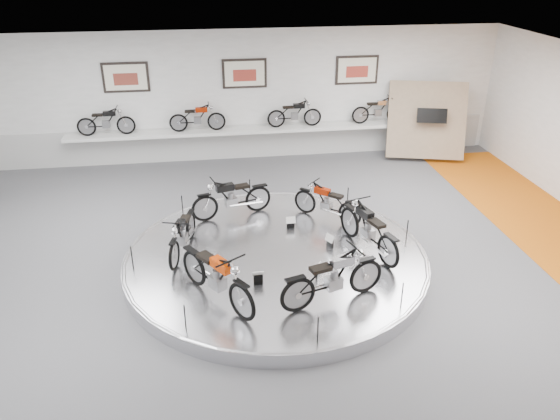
{
  "coord_description": "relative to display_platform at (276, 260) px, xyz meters",
  "views": [
    {
      "loc": [
        -1.39,
        -9.6,
        6.23
      ],
      "look_at": [
        0.13,
        0.6,
        1.18
      ],
      "focal_mm": 35.0,
      "sensor_mm": 36.0,
      "label": 1
    }
  ],
  "objects": [
    {
      "name": "bike_a",
      "position": [
        1.43,
        1.43,
        0.6
      ],
      "size": [
        1.49,
        1.43,
        0.9
      ],
      "primitive_type": null,
      "rotation": [
        0.0,
        0.0,
        2.4
      ],
      "color": "#911B02",
      "rests_on": "display_platform"
    },
    {
      "name": "floor",
      "position": [
        0.0,
        -0.3,
        -0.15
      ],
      "size": [
        16.0,
        16.0,
        0.0
      ],
      "primitive_type": "plane",
      "color": "#525254",
      "rests_on": "ground"
    },
    {
      "name": "bike_f",
      "position": [
        1.95,
        -0.16,
        0.68
      ],
      "size": [
        1.15,
        1.91,
        1.06
      ],
      "primitive_type": null,
      "rotation": [
        0.0,
        0.0,
        8.16
      ],
      "color": "black",
      "rests_on": "display_platform"
    },
    {
      "name": "display_platform",
      "position": [
        0.0,
        0.0,
        0.0
      ],
      "size": [
        6.4,
        6.4,
        0.3
      ],
      "primitive_type": "cylinder",
      "color": "silver",
      "rests_on": "floor"
    },
    {
      "name": "poster_left",
      "position": [
        -3.5,
        6.66,
        2.55
      ],
      "size": [
        1.35,
        0.06,
        0.88
      ],
      "primitive_type": "cube",
      "color": "white",
      "rests_on": "wall_back"
    },
    {
      "name": "bike_c",
      "position": [
        -1.94,
        0.32,
        0.62
      ],
      "size": [
        0.95,
        1.68,
        0.93
      ],
      "primitive_type": null,
      "rotation": [
        0.0,
        0.0,
        4.45
      ],
      "color": "black",
      "rests_on": "display_platform"
    },
    {
      "name": "poster_right",
      "position": [
        3.5,
        6.66,
        2.55
      ],
      "size": [
        1.35,
        0.06,
        0.88
      ],
      "primitive_type": "cube",
      "color": "white",
      "rests_on": "wall_back"
    },
    {
      "name": "shelf_bike_d",
      "position": [
        4.2,
        6.4,
        1.27
      ],
      "size": [
        1.22,
        0.43,
        0.73
      ],
      "primitive_type": null,
      "color": "#A5A5AA",
      "rests_on": "shelf"
    },
    {
      "name": "bike_d",
      "position": [
        -1.3,
        -1.51,
        0.69
      ],
      "size": [
        1.56,
        1.9,
        1.09
      ],
      "primitive_type": null,
      "rotation": [
        0.0,
        0.0,
        5.29
      ],
      "color": "#B62E00",
      "rests_on": "display_platform"
    },
    {
      "name": "dado_band",
      "position": [
        0.0,
        6.68,
        0.4
      ],
      "size": [
        15.68,
        0.04,
        1.1
      ],
      "primitive_type": "cube",
      "color": "#BCBCBA",
      "rests_on": "floor"
    },
    {
      "name": "platform_rim",
      "position": [
        0.0,
        0.0,
        0.12
      ],
      "size": [
        6.4,
        6.4,
        0.1
      ],
      "primitive_type": "torus",
      "color": "#B2B2BA",
      "rests_on": "display_platform"
    },
    {
      "name": "bike_b",
      "position": [
        -0.79,
        1.93,
        0.65
      ],
      "size": [
        1.79,
        1.02,
        1.0
      ],
      "primitive_type": null,
      "rotation": [
        0.0,
        0.0,
        3.41
      ],
      "color": "black",
      "rests_on": "display_platform"
    },
    {
      "name": "shelf_bike_c",
      "position": [
        1.5,
        6.4,
        1.27
      ],
      "size": [
        1.22,
        0.43,
        0.73
      ],
      "primitive_type": null,
      "color": "black",
      "rests_on": "shelf"
    },
    {
      "name": "display_panel",
      "position": [
        5.6,
        5.8,
        1.1
      ],
      "size": [
        2.56,
        1.52,
        2.3
      ],
      "primitive_type": "cube",
      "rotation": [
        -0.35,
        0.0,
        -0.26
      ],
      "color": "#9A8165",
      "rests_on": "floor"
    },
    {
      "name": "shelf_bike_b",
      "position": [
        -1.5,
        6.4,
        1.27
      ],
      "size": [
        1.22,
        0.43,
        0.73
      ],
      "primitive_type": null,
      "color": "#911B02",
      "rests_on": "shelf"
    },
    {
      "name": "bike_e",
      "position": [
        0.78,
        -1.85,
        0.67
      ],
      "size": [
        1.89,
        1.11,
        1.05
      ],
      "primitive_type": null,
      "rotation": [
        0.0,
        0.0,
        6.57
      ],
      "color": "#A5A5AA",
      "rests_on": "display_platform"
    },
    {
      "name": "wall_back",
      "position": [
        0.0,
        6.7,
        1.85
      ],
      "size": [
        16.0,
        0.0,
        16.0
      ],
      "primitive_type": "plane",
      "rotation": [
        1.57,
        0.0,
        0.0
      ],
      "color": "white",
      "rests_on": "floor"
    },
    {
      "name": "ceiling",
      "position": [
        0.0,
        -0.3,
        3.85
      ],
      "size": [
        16.0,
        16.0,
        0.0
      ],
      "primitive_type": "plane",
      "rotation": [
        3.14,
        0.0,
        0.0
      ],
      "color": "white",
      "rests_on": "wall_back"
    },
    {
      "name": "shelf_bike_a",
      "position": [
        -4.2,
        6.4,
        1.27
      ],
      "size": [
        1.22,
        0.43,
        0.73
      ],
      "primitive_type": null,
      "color": "black",
      "rests_on": "shelf"
    },
    {
      "name": "shelf",
      "position": [
        0.0,
        6.4,
        0.85
      ],
      "size": [
        11.0,
        0.55,
        0.1
      ],
      "primitive_type": "cube",
      "color": "silver",
      "rests_on": "wall_back"
    },
    {
      "name": "poster_center",
      "position": [
        0.0,
        6.66,
        2.55
      ],
      "size": [
        1.35,
        0.06,
        0.88
      ],
      "primitive_type": "cube",
      "color": "white",
      "rests_on": "wall_back"
    }
  ]
}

